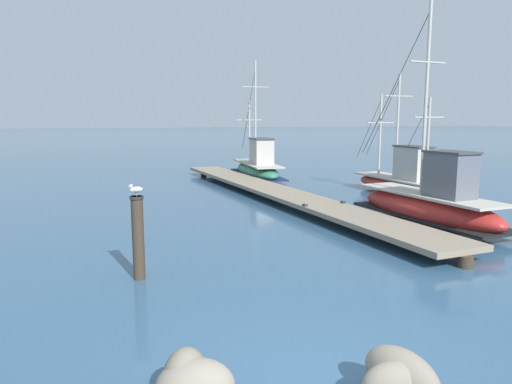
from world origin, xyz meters
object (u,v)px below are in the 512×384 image
(fishing_boat_0, at_px, (430,203))
(perched_seagull, at_px, (136,189))
(fishing_boat_2, at_px, (402,180))
(mooring_piling, at_px, (138,236))
(shore_rock_near_right, at_px, (401,381))
(shore_rock_near_left, at_px, (191,383))
(fishing_boat_1, at_px, (258,167))

(fishing_boat_0, distance_m, perched_seagull, 10.00)
(fishing_boat_0, height_order, perched_seagull, fishing_boat_0)
(perched_seagull, bearing_deg, fishing_boat_2, 30.10)
(mooring_piling, xyz_separation_m, shore_rock_near_right, (2.37, -5.94, -0.66))
(fishing_boat_2, xyz_separation_m, shore_rock_near_left, (-13.17, -12.70, -0.35))
(perched_seagull, xyz_separation_m, shore_rock_near_left, (-0.08, -5.11, -1.67))
(fishing_boat_2, relative_size, shore_rock_near_right, 5.86)
(fishing_boat_1, bearing_deg, perched_seagull, -120.07)
(shore_rock_near_left, bearing_deg, fishing_boat_0, 35.67)
(perched_seagull, xyz_separation_m, shore_rock_near_right, (2.37, -5.94, -1.71))
(fishing_boat_2, height_order, shore_rock_near_right, fishing_boat_2)
(fishing_boat_0, bearing_deg, fishing_boat_2, 59.32)
(fishing_boat_1, distance_m, shore_rock_near_left, 22.49)
(mooring_piling, bearing_deg, shore_rock_near_left, -90.83)
(fishing_boat_1, height_order, fishing_boat_2, fishing_boat_1)
(fishing_boat_0, bearing_deg, shore_rock_near_left, -144.33)
(fishing_boat_0, height_order, fishing_boat_2, fishing_boat_0)
(shore_rock_near_left, bearing_deg, fishing_boat_1, 66.29)
(perched_seagull, distance_m, shore_rock_near_right, 6.62)
(fishing_boat_0, distance_m, mooring_piling, 9.93)
(fishing_boat_1, bearing_deg, fishing_boat_0, -86.74)
(mooring_piling, bearing_deg, shore_rock_near_right, -68.22)
(fishing_boat_1, xyz_separation_m, shore_rock_near_right, (-6.60, -21.42, -0.41))
(mooring_piling, height_order, shore_rock_near_right, mooring_piling)
(perched_seagull, distance_m, shore_rock_near_left, 5.38)
(shore_rock_near_right, bearing_deg, perched_seagull, 111.73)
(shore_rock_near_right, bearing_deg, mooring_piling, 111.78)
(mooring_piling, height_order, perched_seagull, perched_seagull)
(fishing_boat_0, distance_m, shore_rock_near_right, 10.79)
(mooring_piling, height_order, shore_rock_near_left, mooring_piling)
(fishing_boat_2, distance_m, shore_rock_near_left, 18.30)
(fishing_boat_2, height_order, mooring_piling, fishing_boat_2)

